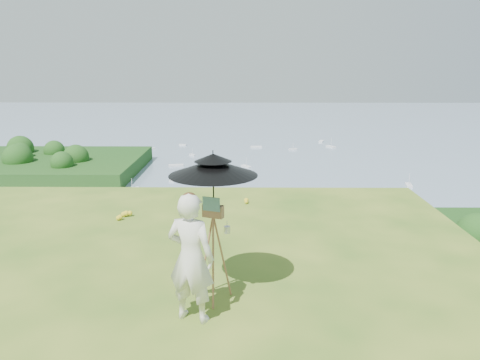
# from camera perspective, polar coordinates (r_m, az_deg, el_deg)

# --- Properties ---
(ground) EXTENTS (14.00, 14.00, 0.00)m
(ground) POSITION_cam_1_polar(r_m,az_deg,el_deg) (7.09, -19.92, -15.53)
(ground) COLOR #38661D
(ground) RESTS_ON ground
(shoreline_tier) EXTENTS (170.00, 28.00, 8.00)m
(shoreline_tier) POSITION_cam_1_polar(r_m,az_deg,el_deg) (89.87, -1.04, -12.00)
(shoreline_tier) COLOR #696454
(shoreline_tier) RESTS_ON bay_water
(bay_water) EXTENTS (700.00, 700.00, 0.00)m
(bay_water) POSITION_cam_1_polar(r_m,az_deg,el_deg) (248.59, 0.00, 5.35)
(bay_water) COLOR #7387A4
(bay_water) RESTS_ON ground
(peninsula) EXTENTS (90.00, 60.00, 12.00)m
(peninsula) POSITION_cam_1_polar(r_m,az_deg,el_deg) (181.32, -24.74, 2.42)
(peninsula) COLOR #103D13
(peninsula) RESTS_ON bay_water
(slope_trees) EXTENTS (110.00, 50.00, 6.00)m
(slope_trees) POSITION_cam_1_polar(r_m,az_deg,el_deg) (44.77, -2.58, -10.27)
(slope_trees) COLOR #164C17
(slope_trees) RESTS_ON forest_slope
(harbor_town) EXTENTS (110.00, 22.00, 5.00)m
(harbor_town) POSITION_cam_1_polar(r_m,az_deg,el_deg) (87.22, -1.06, -8.16)
(harbor_town) COLOR silver
(harbor_town) RESTS_ON shoreline_tier
(moored_boats) EXTENTS (140.00, 140.00, 0.70)m
(moored_boats) POSITION_cam_1_polar(r_m,az_deg,el_deg) (171.46, -4.44, 1.48)
(moored_boats) COLOR white
(moored_boats) RESTS_ON bay_water
(wildflowers) EXTENTS (10.00, 10.50, 0.12)m
(wildflowers) POSITION_cam_1_polar(r_m,az_deg,el_deg) (7.26, -19.27, -14.17)
(wildflowers) COLOR gold
(wildflowers) RESTS_ON ground
(painter) EXTENTS (0.76, 0.62, 1.79)m
(painter) POSITION_cam_1_polar(r_m,az_deg,el_deg) (6.31, -6.02, -9.41)
(painter) COLOR silver
(painter) RESTS_ON ground
(field_easel) EXTENTS (0.78, 0.78, 1.59)m
(field_easel) POSITION_cam_1_polar(r_m,az_deg,el_deg) (6.83, -3.23, -8.40)
(field_easel) COLOR brown
(field_easel) RESTS_ON ground
(sun_umbrella) EXTENTS (1.56, 1.56, 0.93)m
(sun_umbrella) POSITION_cam_1_polar(r_m,az_deg,el_deg) (6.55, -3.27, -0.37)
(sun_umbrella) COLOR black
(sun_umbrella) RESTS_ON field_easel
(painter_cap) EXTENTS (0.23, 0.27, 0.10)m
(painter_cap) POSITION_cam_1_polar(r_m,az_deg,el_deg) (6.02, -6.22, -2.02)
(painter_cap) COLOR #D17572
(painter_cap) RESTS_ON painter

